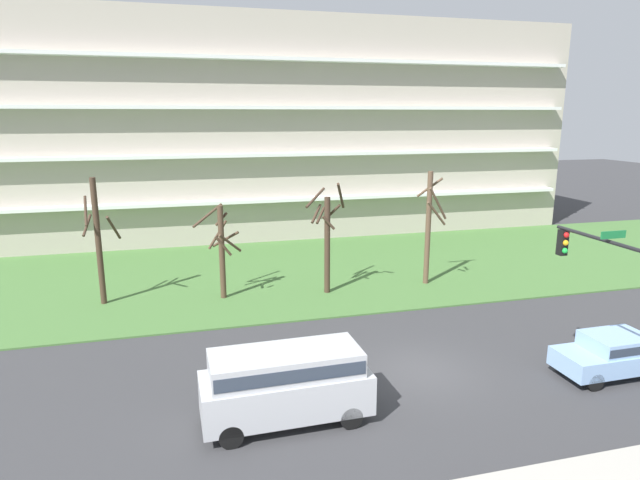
% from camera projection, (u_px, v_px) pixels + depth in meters
% --- Properties ---
extents(ground, '(160.00, 160.00, 0.00)m').
position_uv_depth(ground, '(422.00, 372.00, 20.11)').
color(ground, '#38383A').
extents(grass_lawn_strip, '(80.00, 16.00, 0.08)m').
position_uv_depth(grass_lawn_strip, '(324.00, 269.00, 33.29)').
color(grass_lawn_strip, '#477238').
rests_on(grass_lawn_strip, ground).
extents(apartment_building, '(45.10, 11.86, 16.38)m').
position_uv_depth(apartment_building, '(281.00, 129.00, 44.09)').
color(apartment_building, '#B2A899').
rests_on(apartment_building, ground).
extents(tree_far_left, '(1.69, 1.68, 6.43)m').
position_uv_depth(tree_far_left, '(98.00, 240.00, 26.41)').
color(tree_far_left, '#423023').
rests_on(tree_far_left, ground).
extents(tree_left, '(2.41, 2.42, 4.91)m').
position_uv_depth(tree_left, '(221.00, 248.00, 27.47)').
color(tree_left, '#4C3828').
rests_on(tree_left, ground).
extents(tree_center, '(2.19, 2.18, 6.06)m').
position_uv_depth(tree_center, '(327.00, 237.00, 28.20)').
color(tree_center, '#423023').
rests_on(tree_center, ground).
extents(tree_right, '(1.46, 1.87, 6.38)m').
position_uv_depth(tree_right, '(429.00, 225.00, 29.64)').
color(tree_right, brown).
rests_on(tree_right, ground).
extents(van_silver_near_left, '(5.24, 2.10, 2.36)m').
position_uv_depth(van_silver_near_left, '(286.00, 381.00, 16.53)').
color(van_silver_near_left, '#B7BABF').
rests_on(van_silver_near_left, ground).
extents(sedan_blue_center_left, '(4.42, 1.84, 1.57)m').
position_uv_depth(sedan_blue_center_left, '(615.00, 353.00, 19.70)').
color(sedan_blue_center_left, '#8CB2E0').
rests_on(sedan_blue_center_left, ground).
extents(traffic_signal_mast, '(0.90, 5.63, 5.91)m').
position_uv_depth(traffic_signal_mast, '(634.00, 298.00, 15.93)').
color(traffic_signal_mast, black).
rests_on(traffic_signal_mast, ground).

